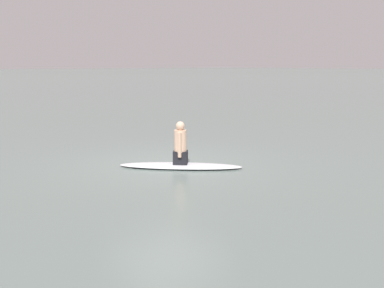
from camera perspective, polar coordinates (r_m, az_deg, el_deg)
ground_plane at (r=10.67m, az=-3.19°, el=-2.71°), size 400.00×400.00×0.00m
surfboard at (r=10.37m, az=-1.48°, el=-2.80°), size 2.49×2.44×0.10m
person_paddler at (r=10.27m, az=-1.49°, el=-0.11°), size 0.42×0.42×0.99m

